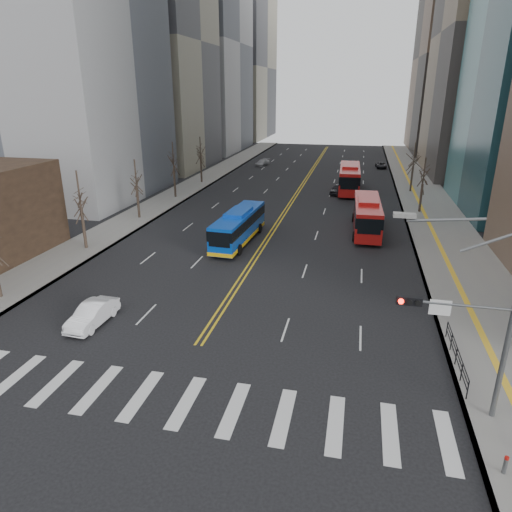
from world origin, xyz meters
TOP-DOWN VIEW (x-y plane):
  - ground at (0.00, 0.00)m, footprint 220.00×220.00m
  - sidewalk_right at (17.50, 45.00)m, footprint 7.00×130.00m
  - sidewalk_left at (-16.50, 45.00)m, footprint 5.00×130.00m
  - crosswalk at (0.00, 0.00)m, footprint 26.70×4.00m
  - centerline at (0.00, 55.00)m, footprint 0.55×100.00m
  - office_towers at (0.12, 68.51)m, footprint 83.00×134.00m
  - signal_mast at (13.77, 2.00)m, footprint 5.37×0.37m
  - pedestrian_railing at (14.30, 6.00)m, footprint 0.06×6.06m
  - street_trees at (-7.18, 34.55)m, footprint 35.20×47.20m
  - blue_bus at (-2.53, 24.13)m, footprint 3.00×11.08m
  - red_bus_near at (9.63, 30.52)m, footprint 3.06×11.22m
  - red_bus_far at (7.20, 50.67)m, footprint 3.32×12.34m
  - car_white at (-7.40, 6.00)m, footprint 1.65×4.33m
  - car_dark_mid at (5.80, 48.32)m, footprint 2.46×4.43m
  - car_silver at (-10.08, 71.21)m, footprint 2.57×4.44m
  - car_dark_far at (12.50, 73.16)m, footprint 2.16×4.00m

SIDE VIEW (x-z plane):
  - ground at x=0.00m, z-range 0.00..0.00m
  - crosswalk at x=0.00m, z-range 0.00..0.01m
  - centerline at x=0.00m, z-range 0.00..0.01m
  - sidewalk_right at x=17.50m, z-range 0.00..0.15m
  - sidewalk_left at x=-16.50m, z-range 0.00..0.15m
  - car_dark_far at x=12.50m, z-range 0.00..1.07m
  - car_silver at x=-10.08m, z-range 0.00..1.21m
  - car_white at x=-7.40m, z-range 0.00..1.41m
  - car_dark_mid at x=5.80m, z-range 0.00..1.43m
  - pedestrian_railing at x=14.30m, z-range 0.31..1.33m
  - blue_bus at x=-2.53m, z-range 0.08..3.30m
  - red_bus_near at x=9.63m, z-range 0.20..3.74m
  - red_bus_far at x=7.20m, z-range 0.21..4.07m
  - signal_mast at x=13.77m, z-range 0.16..9.55m
  - street_trees at x=-7.18m, z-range 1.07..8.67m
  - office_towers at x=0.12m, z-range -5.08..52.92m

